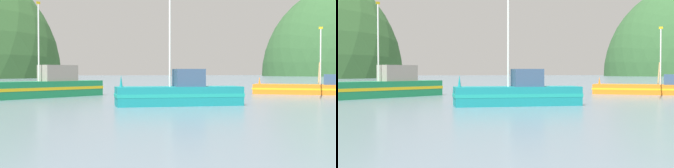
% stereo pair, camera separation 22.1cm
% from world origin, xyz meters
% --- Properties ---
extents(fishing_boat_orange, '(11.41, 12.91, 6.22)m').
position_xyz_m(fishing_boat_orange, '(17.90, 40.02, 0.63)').
color(fishing_boat_orange, orange).
rests_on(fishing_boat_orange, ground).
extents(fishing_boat_green, '(10.04, 7.98, 7.66)m').
position_xyz_m(fishing_boat_green, '(-6.64, 41.10, 0.90)').
color(fishing_boat_green, '#197A47').
rests_on(fishing_boat_green, ground).
extents(fishing_boat_teal, '(7.88, 2.34, 7.81)m').
position_xyz_m(fishing_boat_teal, '(1.53, 30.18, 0.74)').
color(fishing_boat_teal, '#147F84').
rests_on(fishing_boat_teal, ground).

